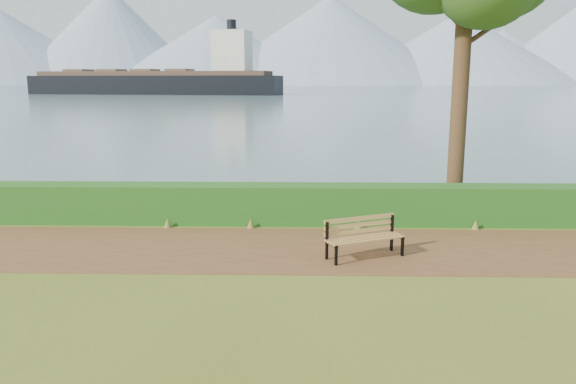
{
  "coord_description": "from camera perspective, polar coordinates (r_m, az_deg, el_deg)",
  "views": [
    {
      "loc": [
        0.17,
        -11.54,
        3.66
      ],
      "look_at": [
        -0.14,
        1.2,
        1.1
      ],
      "focal_mm": 35.0,
      "sensor_mm": 36.0,
      "label": 1
    }
  ],
  "objects": [
    {
      "name": "cargo_ship",
      "position": [
        143.79,
        -12.63,
        10.79
      ],
      "size": [
        63.96,
        20.8,
        19.18
      ],
      "rotation": [
        0.0,
        0.0,
        -0.18
      ],
      "color": "black",
      "rests_on": "ground"
    },
    {
      "name": "water",
      "position": [
        271.57,
        1.42,
        10.6
      ],
      "size": [
        700.0,
        510.0,
        0.0
      ],
      "primitive_type": "cube",
      "color": "#3E5965",
      "rests_on": "ground"
    },
    {
      "name": "mountains",
      "position": [
        418.39,
        0.15,
        14.67
      ],
      "size": [
        585.0,
        190.0,
        70.0
      ],
      "color": "#8497B0",
      "rests_on": "ground"
    },
    {
      "name": "path",
      "position": [
        12.4,
        0.56,
        -5.79
      ],
      "size": [
        40.0,
        3.4,
        0.01
      ],
      "primitive_type": "cube",
      "color": "#55371D",
      "rests_on": "ground"
    },
    {
      "name": "ground",
      "position": [
        12.11,
        0.54,
        -6.24
      ],
      "size": [
        140.0,
        140.0,
        0.0
      ],
      "primitive_type": "plane",
      "color": "#53631C",
      "rests_on": "ground"
    },
    {
      "name": "hedge",
      "position": [
        14.49,
        0.7,
        -1.24
      ],
      "size": [
        32.0,
        0.85,
        1.0
      ],
      "primitive_type": "cube",
      "color": "#164F16",
      "rests_on": "ground"
    },
    {
      "name": "bench",
      "position": [
        11.84,
        7.65,
        -4.3
      ],
      "size": [
        1.73,
        1.13,
        0.84
      ],
      "rotation": [
        0.0,
        0.0,
        0.42
      ],
      "color": "black",
      "rests_on": "ground"
    }
  ]
}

